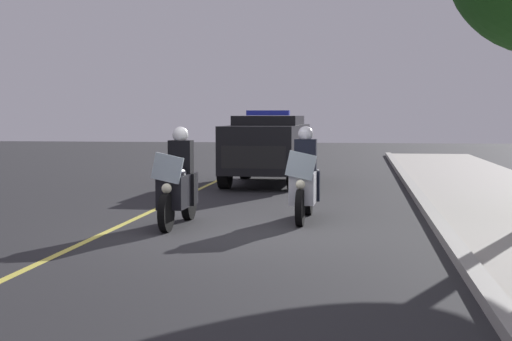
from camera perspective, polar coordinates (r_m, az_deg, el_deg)
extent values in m
plane|color=#28282B|center=(12.31, -1.07, -4.75)|extent=(80.00, 80.00, 0.00)
cube|color=#9E9B93|center=(12.23, 14.11, -4.59)|extent=(48.00, 0.24, 0.15)
cube|color=#E0D14C|center=(12.84, -10.94, -4.44)|extent=(48.00, 0.12, 0.01)
cylinder|color=black|center=(12.41, -6.84, -3.22)|extent=(0.64, 0.14, 0.64)
cylinder|color=black|center=(13.85, -5.12, -2.43)|extent=(0.64, 0.16, 0.64)
cube|color=black|center=(13.07, -5.97, -1.51)|extent=(1.21, 0.47, 0.56)
ellipsoid|color=black|center=(13.00, -6.04, -0.21)|extent=(0.57, 0.33, 0.24)
cube|color=silver|center=(12.43, -6.75, 0.18)|extent=(0.07, 0.56, 0.53)
sphere|color=#F9F4CC|center=(12.40, -6.81, -1.36)|extent=(0.17, 0.17, 0.17)
sphere|color=red|center=(12.61, -7.28, -0.09)|extent=(0.09, 0.09, 0.09)
sphere|color=#1933F2|center=(12.52, -5.88, -0.11)|extent=(0.09, 0.09, 0.09)
cube|color=black|center=(13.25, -5.73, 1.00)|extent=(0.29, 0.41, 0.60)
cube|color=black|center=(13.19, -4.94, -1.45)|extent=(0.18, 0.14, 0.56)
cube|color=black|center=(13.29, -6.61, -1.42)|extent=(0.18, 0.14, 0.56)
sphere|color=white|center=(13.22, -5.76, 2.73)|extent=(0.28, 0.28, 0.28)
cylinder|color=black|center=(13.00, 3.37, -2.85)|extent=(0.64, 0.14, 0.64)
cylinder|color=black|center=(14.48, 3.98, -2.13)|extent=(0.64, 0.16, 0.64)
cube|color=silver|center=(13.69, 3.69, -1.23)|extent=(1.21, 0.47, 0.56)
ellipsoid|color=silver|center=(13.61, 3.68, 0.00)|extent=(0.57, 0.33, 0.24)
cube|color=silver|center=(13.03, 3.43, 0.39)|extent=(0.07, 0.56, 0.53)
sphere|color=#F9F4CC|center=(13.00, 3.40, -1.08)|extent=(0.17, 0.17, 0.17)
sphere|color=red|center=(13.18, 2.79, 0.13)|extent=(0.09, 0.09, 0.09)
sphere|color=#1933F2|center=(13.15, 4.18, 0.11)|extent=(0.09, 0.09, 0.09)
cube|color=black|center=(13.88, 3.79, 1.16)|extent=(0.29, 0.41, 0.60)
cube|color=black|center=(13.84, 4.58, -1.18)|extent=(0.18, 0.14, 0.56)
cube|color=black|center=(13.88, 2.94, -1.16)|extent=(0.18, 0.14, 0.56)
sphere|color=silver|center=(13.84, 3.79, 2.81)|extent=(0.28, 0.28, 0.28)
cube|color=black|center=(20.92, 0.89, 1.77)|extent=(4.94, 2.02, 1.24)
cube|color=black|center=(21.19, 1.01, 3.69)|extent=(2.44, 1.80, 0.36)
cube|color=#2633D8|center=(21.00, 0.93, 4.40)|extent=(0.31, 1.21, 0.14)
cube|color=black|center=(18.56, -0.19, 1.02)|extent=(0.16, 1.62, 0.56)
cylinder|color=black|center=(19.30, 2.86, -0.29)|extent=(0.81, 0.30, 0.80)
cylinder|color=black|center=(19.59, -2.38, -0.22)|extent=(0.81, 0.30, 0.80)
cylinder|color=black|center=(22.38, 3.74, 0.33)|extent=(0.81, 0.30, 0.80)
cylinder|color=black|center=(22.62, -0.80, 0.38)|extent=(0.81, 0.30, 0.80)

